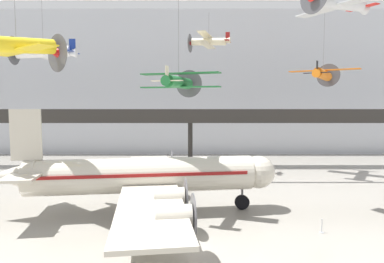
% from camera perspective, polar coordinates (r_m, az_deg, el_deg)
% --- Properties ---
extents(ground_plane, '(260.00, 260.00, 0.00)m').
position_cam_1_polar(ground_plane, '(23.72, -0.75, -19.14)').
color(ground_plane, gray).
extents(hangar_back_wall, '(140.00, 3.00, 26.19)m').
position_cam_1_polar(hangar_back_wall, '(64.06, -0.32, 8.06)').
color(hangar_back_wall, silver).
rests_on(hangar_back_wall, ground).
extents(mezzanine_walkway, '(110.00, 3.20, 8.62)m').
position_cam_1_polar(mezzanine_walkway, '(50.58, -0.38, 1.96)').
color(mezzanine_walkway, '#2D2B28').
rests_on(mezzanine_walkway, ground).
extents(airliner_silver_main, '(24.34, 27.87, 9.10)m').
position_cam_1_polar(airliner_silver_main, '(29.99, -8.63, -7.34)').
color(airliner_silver_main, beige).
rests_on(airliner_silver_main, ground).
extents(suspended_plane_orange_highwing, '(8.28, 7.56, 9.80)m').
position_cam_1_polar(suspended_plane_orange_highwing, '(48.74, 20.89, 8.93)').
color(suspended_plane_orange_highwing, orange).
extents(suspended_plane_silver_racer, '(6.64, 7.46, 5.29)m').
position_cam_1_polar(suspended_plane_silver_racer, '(31.69, 23.29, 19.03)').
color(suspended_plane_silver_racer, silver).
extents(suspended_plane_green_biplane, '(6.89, 5.87, 11.40)m').
position_cam_1_polar(suspended_plane_green_biplane, '(28.82, -2.27, 8.28)').
color(suspended_plane_green_biplane, '#1E6B33').
extents(suspended_plane_white_twin, '(7.80, 9.57, 7.60)m').
position_cam_1_polar(suspended_plane_white_twin, '(45.65, -23.58, 12.02)').
color(suspended_plane_white_twin, silver).
extents(suspended_plane_yellow_lowwing, '(8.48, 8.22, 9.21)m').
position_cam_1_polar(suspended_plane_yellow_lowwing, '(33.20, -27.33, 12.62)').
color(suspended_plane_yellow_lowwing, yellow).
extents(suspended_plane_cream_biplane, '(5.99, 7.19, 5.25)m').
position_cam_1_polar(suspended_plane_cream_biplane, '(48.17, 2.69, 14.76)').
color(suspended_plane_cream_biplane, beige).
extents(stanchion_barrier, '(0.36, 0.36, 1.08)m').
position_cam_1_polar(stanchion_barrier, '(28.04, 20.73, -14.86)').
color(stanchion_barrier, '#B2B5BA').
rests_on(stanchion_barrier, ground).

